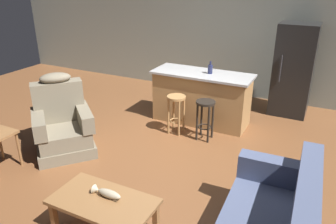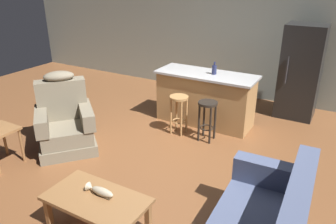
% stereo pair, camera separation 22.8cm
% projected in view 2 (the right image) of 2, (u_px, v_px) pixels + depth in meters
% --- Properties ---
extents(ground_plane, '(12.00, 12.00, 0.00)m').
position_uv_depth(ground_plane, '(169.00, 153.00, 5.10)').
color(ground_plane, brown).
extents(back_wall, '(12.00, 0.05, 2.60)m').
position_uv_depth(back_wall, '(240.00, 38.00, 7.08)').
color(back_wall, '#939E93').
rests_on(back_wall, ground_plane).
extents(coffee_table, '(1.10, 0.60, 0.42)m').
position_uv_depth(coffee_table, '(97.00, 202.00, 3.46)').
color(coffee_table, olive).
rests_on(coffee_table, ground_plane).
extents(fish_figurine, '(0.34, 0.10, 0.10)m').
position_uv_depth(fish_figurine, '(100.00, 191.00, 3.47)').
color(fish_figurine, '#4C3823').
rests_on(fish_figurine, coffee_table).
extents(recliner_near_lamp, '(1.18, 1.18, 1.20)m').
position_uv_depth(recliner_near_lamp, '(65.00, 123.00, 5.15)').
color(recliner_near_lamp, '#756B56').
rests_on(recliner_near_lamp, ground_plane).
extents(kitchen_island, '(1.80, 0.70, 0.95)m').
position_uv_depth(kitchen_island, '(205.00, 98.00, 5.99)').
color(kitchen_island, '#AD7F4C').
rests_on(kitchen_island, ground_plane).
extents(bar_stool_left, '(0.32, 0.32, 0.68)m').
position_uv_depth(bar_stool_left, '(179.00, 108.00, 5.59)').
color(bar_stool_left, '#A87A47').
rests_on(bar_stool_left, ground_plane).
extents(bar_stool_right, '(0.32, 0.32, 0.68)m').
position_uv_depth(bar_stool_right, '(207.00, 114.00, 5.34)').
color(bar_stool_right, black).
rests_on(bar_stool_right, ground_plane).
extents(refrigerator, '(0.70, 0.69, 1.76)m').
position_uv_depth(refrigerator, '(301.00, 72.00, 6.15)').
color(refrigerator, black).
rests_on(refrigerator, ground_plane).
extents(bottle_tall_green, '(0.08, 0.08, 0.22)m').
position_uv_depth(bottle_tall_green, '(214.00, 70.00, 5.72)').
color(bottle_tall_green, '#23284C').
rests_on(bottle_tall_green, kitchen_island).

